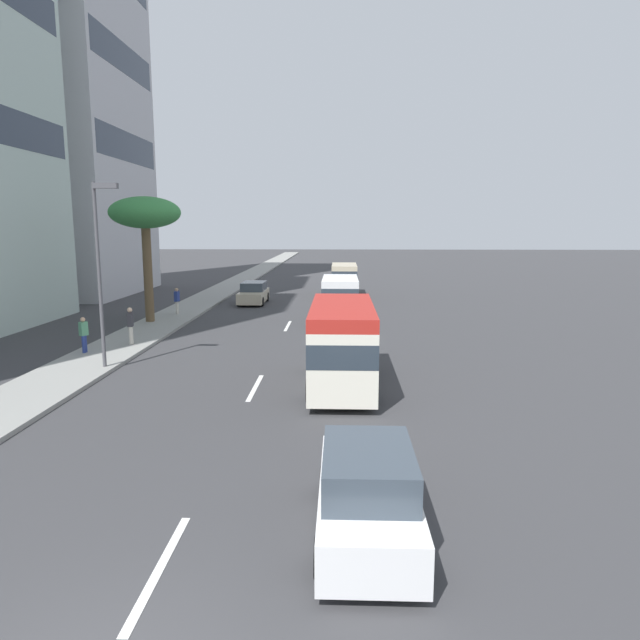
{
  "coord_description": "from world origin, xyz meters",
  "views": [
    {
      "loc": [
        -5.87,
        -2.91,
        5.51
      ],
      "look_at": [
        16.12,
        -2.13,
        1.85
      ],
      "focal_mm": 31.73,
      "sensor_mm": 36.0,
      "label": 1
    }
  ],
  "objects_px": {
    "car_third": "(254,293)",
    "van_fourth": "(344,278)",
    "van_lead": "(340,296)",
    "pedestrian_by_tree": "(130,324)",
    "minibus_second": "(342,342)",
    "street_lamp": "(101,255)",
    "car_fifth": "(367,493)",
    "pedestrian_mid_block": "(177,300)",
    "palm_tree": "(145,215)",
    "pedestrian_near_lamp": "(84,333)"
  },
  "relations": [
    {
      "from": "pedestrian_by_tree",
      "to": "car_third",
      "type": "bearing_deg",
      "value": -19.04
    },
    {
      "from": "pedestrian_mid_block",
      "to": "pedestrian_by_tree",
      "type": "xyz_separation_m",
      "value": [
        -9.05,
        -0.46,
        0.06
      ]
    },
    {
      "from": "car_third",
      "to": "pedestrian_by_tree",
      "type": "distance_m",
      "value": 15.51
    },
    {
      "from": "minibus_second",
      "to": "palm_tree",
      "type": "relative_size",
      "value": 0.92
    },
    {
      "from": "pedestrian_near_lamp",
      "to": "street_lamp",
      "type": "distance_m",
      "value": 4.64
    },
    {
      "from": "car_fifth",
      "to": "pedestrian_near_lamp",
      "type": "bearing_deg",
      "value": 39.64
    },
    {
      "from": "car_fifth",
      "to": "pedestrian_mid_block",
      "type": "bearing_deg",
      "value": 23.17
    },
    {
      "from": "pedestrian_near_lamp",
      "to": "van_fourth",
      "type": "bearing_deg",
      "value": 2.93
    },
    {
      "from": "car_fifth",
      "to": "street_lamp",
      "type": "height_order",
      "value": "street_lamp"
    },
    {
      "from": "minibus_second",
      "to": "pedestrian_by_tree",
      "type": "distance_m",
      "value": 11.41
    },
    {
      "from": "palm_tree",
      "to": "pedestrian_near_lamp",
      "type": "bearing_deg",
      "value": 179.16
    },
    {
      "from": "van_fourth",
      "to": "pedestrian_near_lamp",
      "type": "xyz_separation_m",
      "value": [
        -22.09,
        11.27,
        -0.43
      ]
    },
    {
      "from": "van_lead",
      "to": "pedestrian_mid_block",
      "type": "relative_size",
      "value": 3.11
    },
    {
      "from": "palm_tree",
      "to": "street_lamp",
      "type": "relative_size",
      "value": 1.0
    },
    {
      "from": "van_lead",
      "to": "pedestrian_by_tree",
      "type": "distance_m",
      "value": 12.34
    },
    {
      "from": "car_fifth",
      "to": "palm_tree",
      "type": "distance_m",
      "value": 25.26
    },
    {
      "from": "minibus_second",
      "to": "street_lamp",
      "type": "distance_m",
      "value": 9.68
    },
    {
      "from": "minibus_second",
      "to": "van_fourth",
      "type": "height_order",
      "value": "minibus_second"
    },
    {
      "from": "pedestrian_near_lamp",
      "to": "minibus_second",
      "type": "bearing_deg",
      "value": -81.24
    },
    {
      "from": "van_fourth",
      "to": "pedestrian_by_tree",
      "type": "distance_m",
      "value": 22.6
    },
    {
      "from": "pedestrian_near_lamp",
      "to": "palm_tree",
      "type": "distance_m",
      "value": 9.58
    },
    {
      "from": "van_fourth",
      "to": "street_lamp",
      "type": "bearing_deg",
      "value": 159.21
    },
    {
      "from": "van_lead",
      "to": "palm_tree",
      "type": "height_order",
      "value": "palm_tree"
    },
    {
      "from": "minibus_second",
      "to": "pedestrian_by_tree",
      "type": "bearing_deg",
      "value": 57.92
    },
    {
      "from": "pedestrian_mid_block",
      "to": "minibus_second",
      "type": "bearing_deg",
      "value": -132.92
    },
    {
      "from": "car_third",
      "to": "minibus_second",
      "type": "bearing_deg",
      "value": 16.59
    },
    {
      "from": "car_third",
      "to": "pedestrian_near_lamp",
      "type": "bearing_deg",
      "value": -15.57
    },
    {
      "from": "van_lead",
      "to": "car_third",
      "type": "height_order",
      "value": "van_lead"
    },
    {
      "from": "car_fifth",
      "to": "palm_tree",
      "type": "xyz_separation_m",
      "value": [
        21.93,
        11.34,
        5.31
      ]
    },
    {
      "from": "minibus_second",
      "to": "pedestrian_mid_block",
      "type": "xyz_separation_m",
      "value": [
        15.11,
        10.12,
        -0.55
      ]
    },
    {
      "from": "pedestrian_mid_block",
      "to": "pedestrian_by_tree",
      "type": "relative_size",
      "value": 0.95
    },
    {
      "from": "car_third",
      "to": "van_fourth",
      "type": "height_order",
      "value": "van_fourth"
    },
    {
      "from": "car_fifth",
      "to": "pedestrian_mid_block",
      "type": "distance_m",
      "value": 26.83
    },
    {
      "from": "van_lead",
      "to": "palm_tree",
      "type": "distance_m",
      "value": 11.87
    },
    {
      "from": "car_fifth",
      "to": "street_lamp",
      "type": "relative_size",
      "value": 0.62
    },
    {
      "from": "minibus_second",
      "to": "car_fifth",
      "type": "distance_m",
      "value": 9.6
    },
    {
      "from": "pedestrian_near_lamp",
      "to": "pedestrian_by_tree",
      "type": "distance_m",
      "value": 2.25
    },
    {
      "from": "van_fourth",
      "to": "car_fifth",
      "type": "bearing_deg",
      "value": -179.7
    },
    {
      "from": "van_lead",
      "to": "minibus_second",
      "type": "relative_size",
      "value": 0.78
    },
    {
      "from": "palm_tree",
      "to": "van_fourth",
      "type": "bearing_deg",
      "value": -38.56
    },
    {
      "from": "street_lamp",
      "to": "car_third",
      "type": "bearing_deg",
      "value": -8.07
    },
    {
      "from": "pedestrian_mid_block",
      "to": "pedestrian_by_tree",
      "type": "height_order",
      "value": "pedestrian_by_tree"
    },
    {
      "from": "minibus_second",
      "to": "car_third",
      "type": "distance_m",
      "value": 22.13
    },
    {
      "from": "van_fourth",
      "to": "pedestrian_by_tree",
      "type": "xyz_separation_m",
      "value": [
        -20.31,
        9.9,
        -0.33
      ]
    },
    {
      "from": "pedestrian_near_lamp",
      "to": "palm_tree",
      "type": "height_order",
      "value": "palm_tree"
    },
    {
      "from": "pedestrian_mid_block",
      "to": "street_lamp",
      "type": "height_order",
      "value": "street_lamp"
    },
    {
      "from": "car_fifth",
      "to": "car_third",
      "type": "bearing_deg",
      "value": 12.37
    },
    {
      "from": "van_lead",
      "to": "street_lamp",
      "type": "bearing_deg",
      "value": 143.06
    },
    {
      "from": "van_lead",
      "to": "car_fifth",
      "type": "xyz_separation_m",
      "value": [
        -23.38,
        -0.51,
        -0.66
      ]
    },
    {
      "from": "van_fourth",
      "to": "street_lamp",
      "type": "height_order",
      "value": "street_lamp"
    }
  ]
}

